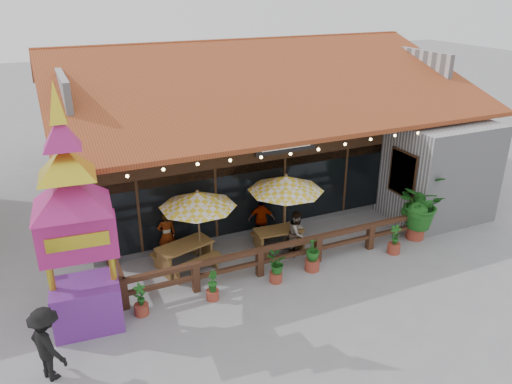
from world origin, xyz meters
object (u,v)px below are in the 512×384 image
thai_sign_tower (71,198)px  pedestrian (47,344)px  picnic_table_right (279,236)px  picnic_table_left (185,252)px  umbrella_right (286,184)px  tropical_plant (419,204)px  umbrella_left (198,200)px

thai_sign_tower → pedestrian: size_ratio=3.77×
picnic_table_right → thai_sign_tower: size_ratio=0.25×
picnic_table_left → picnic_table_right: size_ratio=1.23×
umbrella_right → tropical_plant: size_ratio=1.36×
umbrella_right → thai_sign_tower: thai_sign_tower is taller
umbrella_right → picnic_table_left: (-3.37, 0.10, -1.73)m
umbrella_left → picnic_table_right: (2.62, -0.21, -1.68)m
umbrella_right → pedestrian: umbrella_right is taller
tropical_plant → thai_sign_tower: bearing=-178.4°
tropical_plant → umbrella_right: bearing=163.8°
picnic_table_right → thai_sign_tower: thai_sign_tower is taller
picnic_table_left → pedestrian: size_ratio=1.14×
tropical_plant → picnic_table_right: bearing=165.3°
umbrella_right → pedestrian: size_ratio=1.72×
picnic_table_right → pedestrian: size_ratio=0.92×
tropical_plant → pedestrian: size_ratio=1.27×
umbrella_left → umbrella_right: (2.87, -0.15, 0.10)m
picnic_table_left → picnic_table_right: bearing=-2.9°
thai_sign_tower → tropical_plant: size_ratio=2.97×
umbrella_left → tropical_plant: (7.28, -1.43, -0.88)m
umbrella_left → tropical_plant: 7.47m
picnic_table_left → pedestrian: pedestrian is taller
picnic_table_right → tropical_plant: tropical_plant is taller
picnic_table_left → tropical_plant: size_ratio=0.90×
umbrella_right → thai_sign_tower: 6.75m
thai_sign_tower → pedestrian: bearing=-122.7°
umbrella_left → picnic_table_left: bearing=-174.4°
umbrella_left → thai_sign_tower: (-3.57, -1.73, 1.38)m
umbrella_right → tropical_plant: bearing=-16.2°
picnic_table_right → thai_sign_tower: 7.07m
picnic_table_left → thai_sign_tower: size_ratio=0.30×
umbrella_left → picnic_table_left: 1.71m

